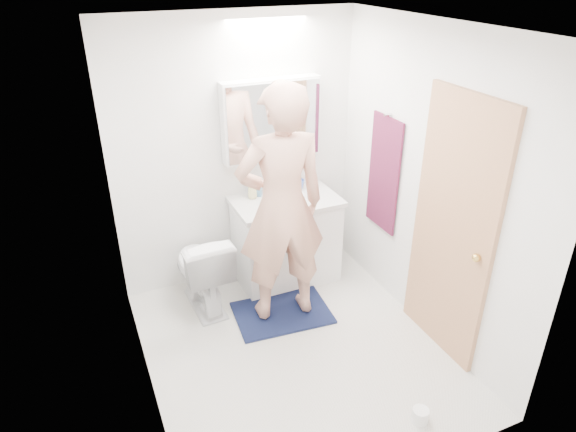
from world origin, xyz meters
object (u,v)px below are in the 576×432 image
vanity_cabinet (286,241)px  medicine_cabinet (271,120)px  soap_bottle_a (252,187)px  soap_bottle_b (258,188)px  toothbrush_cup (299,184)px  person (281,207)px  toilet (201,269)px  toilet_paper_roll (420,415)px

vanity_cabinet → medicine_cabinet: 1.13m
soap_bottle_a → soap_bottle_b: 0.08m
soap_bottle_b → toothbrush_cup: (0.40, -0.02, -0.03)m
person → toothbrush_cup: (0.47, 0.68, -0.16)m
toilet → soap_bottle_b: 0.88m
soap_bottle_a → soap_bottle_b: bearing=25.2°
vanity_cabinet → toothbrush_cup: (0.20, 0.16, 0.48)m
toilet → toothbrush_cup: toothbrush_cup is taller
vanity_cabinet → soap_bottle_b: 0.57m
toilet → vanity_cabinet: bearing=-174.5°
vanity_cabinet → soap_bottle_b: (-0.20, 0.18, 0.51)m
toilet_paper_roll → toilet: bearing=117.9°
soap_bottle_b → toothbrush_cup: 0.40m
person → toothbrush_cup: 0.84m
toilet → soap_bottle_b: bearing=-157.7°
medicine_cabinet → soap_bottle_a: medicine_cabinet is taller
toilet → person: 0.97m
toilet_paper_roll → medicine_cabinet: bearing=94.5°
toilet → person: person is taller
vanity_cabinet → person: bearing=-116.9°
vanity_cabinet → person: 0.87m
vanity_cabinet → toilet_paper_roll: bearing=-86.3°
soap_bottle_a → toothbrush_cup: (0.46, 0.01, -0.06)m
toothbrush_cup → toilet_paper_roll: bearing=-92.2°
vanity_cabinet → soap_bottle_a: 0.62m
toilet → toilet_paper_roll: size_ratio=6.71×
vanity_cabinet → soap_bottle_a: size_ratio=4.20×
soap_bottle_b → vanity_cabinet: bearing=-42.4°
vanity_cabinet → person: size_ratio=0.46×
toilet → toilet_paper_roll: toilet is taller
soap_bottle_b → toilet_paper_roll: bearing=-81.4°
vanity_cabinet → soap_bottle_a: (-0.26, 0.15, 0.54)m
soap_bottle_a → soap_bottle_b: size_ratio=1.40×
person → toothbrush_cup: bearing=-119.6°
medicine_cabinet → toothbrush_cup: (0.25, -0.05, -0.63)m
medicine_cabinet → soap_bottle_b: (-0.15, -0.03, -0.60)m
vanity_cabinet → soap_bottle_b: size_ratio=5.86×
medicine_cabinet → soap_bottle_a: (-0.22, -0.06, -0.57)m
medicine_cabinet → person: person is taller
soap_bottle_a → toilet_paper_roll: (0.38, -2.09, -0.88)m
soap_bottle_b → toilet_paper_roll: 2.30m
vanity_cabinet → medicine_cabinet: medicine_cabinet is taller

